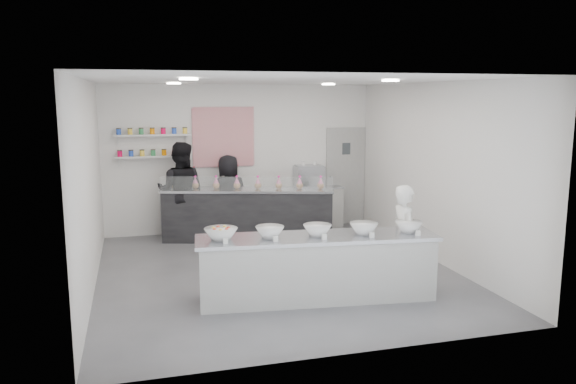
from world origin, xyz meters
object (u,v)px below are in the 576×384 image
object	(u,v)px
staff_left	(181,191)
staff_right	(229,195)
woman_prep	(405,237)
espresso_machine	(309,177)
back_bar	(248,215)
prep_counter	(317,268)
espresso_ledge	(315,207)

from	to	relation	value
staff_left	staff_right	bearing A→B (deg)	-154.75
woman_prep	staff_left	size ratio (longest dim) A/B	0.80
staff_right	espresso_machine	bearing A→B (deg)	179.31
back_bar	staff_right	distance (m)	0.66
espresso_machine	woman_prep	size ratio (longest dim) A/B	0.39
espresso_machine	staff_left	size ratio (longest dim) A/B	0.31
prep_counter	staff_right	xyz separation A→B (m)	(-0.57, 3.90, 0.37)
prep_counter	back_bar	world-z (taller)	back_bar
espresso_machine	staff_right	bearing A→B (deg)	-174.08
espresso_ledge	staff_left	xyz separation A→B (m)	(-2.83, -0.29, 0.52)
espresso_ledge	back_bar	bearing A→B (deg)	-156.37
staff_left	prep_counter	bearing A→B (deg)	130.40
espresso_machine	staff_right	size ratio (longest dim) A/B	0.37
staff_left	staff_right	xyz separation A→B (m)	(0.95, 0.11, -0.14)
prep_counter	espresso_ledge	xyz separation A→B (m)	(1.31, 4.08, -0.01)
espresso_machine	woman_prep	distance (m)	4.02
staff_left	staff_right	size ratio (longest dim) A/B	1.17
woman_prep	staff_right	xyz separation A→B (m)	(-1.92, 3.82, 0.05)
espresso_machine	woman_prep	world-z (taller)	woman_prep
prep_counter	back_bar	xyz separation A→B (m)	(-0.29, 3.39, 0.06)
espresso_ledge	staff_right	xyz separation A→B (m)	(-1.88, -0.18, 0.38)
woman_prep	staff_right	bearing A→B (deg)	28.01
espresso_ledge	espresso_machine	distance (m)	0.68
staff_left	staff_right	world-z (taller)	staff_left
back_bar	prep_counter	bearing A→B (deg)	-68.61
prep_counter	staff_right	world-z (taller)	staff_right
back_bar	espresso_ledge	size ratio (longest dim) A/B	2.80
prep_counter	espresso_ledge	bearing A→B (deg)	78.56
back_bar	woman_prep	world-z (taller)	woman_prep
staff_left	espresso_machine	bearing A→B (deg)	-155.20
back_bar	woman_prep	bearing A→B (deg)	-47.10
woman_prep	staff_right	world-z (taller)	staff_right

